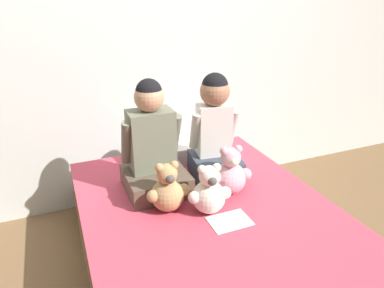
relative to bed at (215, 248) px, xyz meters
The scene contains 10 objects.
ground_plane 0.21m from the bed, ahead, with size 14.00×14.00×0.00m, color brown.
wall_behind_bed 1.49m from the bed, 90.00° to the left, with size 8.00×0.06×2.50m.
bed is the anchor object (origin of this frame).
child_on_left 0.66m from the bed, 117.10° to the left, with size 0.35×0.36×0.65m.
child_on_right 0.67m from the bed, 65.88° to the left, with size 0.32×0.34×0.65m.
teddy_bear_held_by_left_child 0.42m from the bed, 143.34° to the left, with size 0.24×0.18×0.28m.
teddy_bear_held_by_right_child 0.42m from the bed, 45.91° to the left, with size 0.25×0.19×0.29m.
teddy_bear_between_children 0.33m from the bed, 106.45° to the left, with size 0.23×0.18×0.28m.
pillow_at_headboard 0.80m from the bed, 90.00° to the left, with size 0.53×0.30×0.11m.
sign_card 0.23m from the bed, 55.99° to the right, with size 0.21×0.15×0.00m.
Camera 1 is at (-0.68, -1.32, 1.47)m, focal length 32.00 mm.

